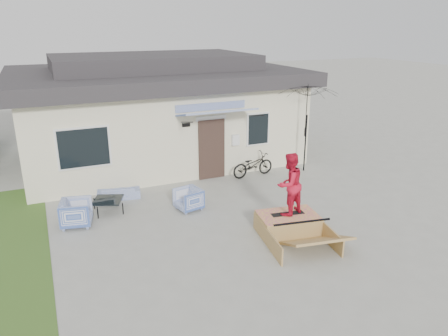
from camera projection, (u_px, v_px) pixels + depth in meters
name	position (u px, v px, depth m)	size (l,w,h in m)	color
ground	(242.00, 239.00, 10.83)	(90.00, 90.00, 0.00)	gray
grass_strip	(19.00, 244.00, 10.59)	(1.40, 8.00, 0.01)	#33551F
house	(155.00, 108.00, 17.13)	(10.80, 8.49, 4.10)	beige
loveseat	(119.00, 190.00, 13.27)	(1.31, 0.39, 0.51)	#3050A3
armchair_left	(76.00, 212.00, 11.43)	(0.78, 0.73, 0.80)	#3050A3
armchair_right	(188.00, 198.00, 12.43)	(0.69, 0.65, 0.71)	#3050A3
coffee_table	(108.00, 205.00, 12.33)	(0.78, 0.78, 0.39)	black
bicycle	(253.00, 162.00, 15.09)	(0.56, 1.62, 1.03)	black
patio_umbrella	(306.00, 125.00, 15.25)	(2.11, 1.94, 2.20)	black
skate_ramp	(288.00, 224.00, 11.08)	(1.51, 2.02, 0.50)	#A37E46
skateboard	(288.00, 213.00, 11.03)	(0.87, 0.22, 0.05)	black
skater	(289.00, 183.00, 10.76)	(0.80, 0.62, 1.63)	red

